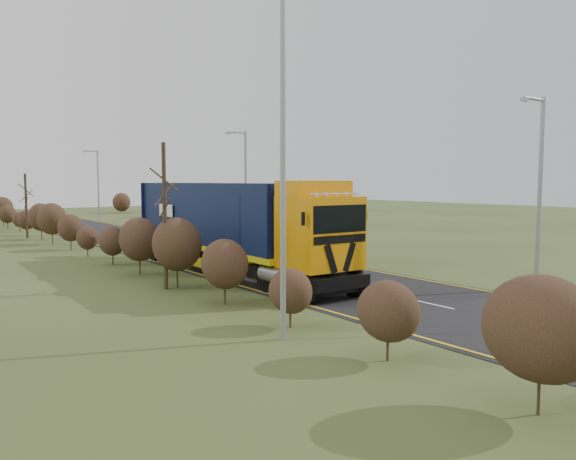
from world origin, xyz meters
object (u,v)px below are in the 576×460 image
Objects in this scene: lorry at (232,222)px; car_red_hatchback at (243,232)px; car_blue_sedan at (208,225)px; streetlight_near at (539,186)px; speed_sign at (249,225)px.

car_red_hatchback is (8.36, 12.38, -1.85)m from lorry.
lorry is 3.65× the size of car_blue_sedan.
streetlight_near is 3.60× the size of speed_sign.
car_blue_sedan is 10.94m from speed_sign.
lorry reaches higher than car_blue_sedan.
speed_sign is (-1.76, -3.60, 0.81)m from car_red_hatchback.
car_blue_sedan is at bearing 88.02° from streetlight_near.
speed_sign is at bearing 98.40° from car_blue_sedan.
car_red_hatchback is 4.09m from speed_sign.
streetlight_near reaches higher than speed_sign.
lorry is 7.43× the size of speed_sign.
car_red_hatchback is at bearing 57.44° from lorry.
lorry reaches higher than car_red_hatchback.
speed_sign is at bearing 54.56° from lorry.
speed_sign reaches higher than car_blue_sedan.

